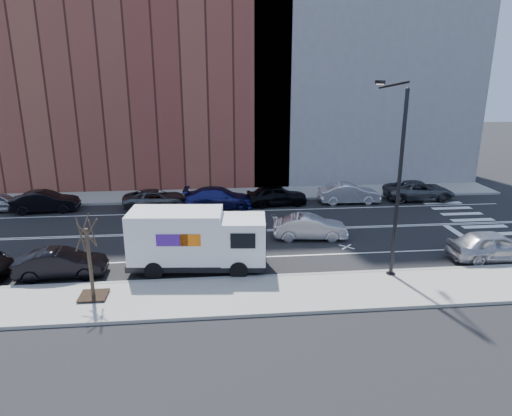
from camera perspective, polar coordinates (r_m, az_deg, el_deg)
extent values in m
plane|color=black|center=(28.94, -2.11, -2.92)|extent=(120.00, 120.00, 0.00)
cube|color=gray|center=(20.85, -0.52, -10.85)|extent=(44.00, 3.60, 0.15)
cube|color=gray|center=(37.31, -2.98, 1.71)|extent=(44.00, 3.60, 0.15)
cube|color=gray|center=(22.45, -0.94, -8.71)|extent=(44.00, 0.25, 0.17)
cube|color=gray|center=(35.58, -2.84, 0.98)|extent=(44.00, 0.25, 0.17)
cube|color=brown|center=(43.29, -14.88, 17.88)|extent=(26.00, 10.00, 22.00)
cube|color=slate|center=(45.05, 12.76, 20.51)|extent=(20.00, 10.00, 26.00)
cylinder|color=black|center=(22.24, 17.39, 2.36)|extent=(0.18, 0.18, 9.00)
cylinder|color=black|center=(23.66, 16.46, -8.01)|extent=(0.44, 0.44, 0.20)
sphere|color=black|center=(21.63, 18.43, 13.85)|extent=(0.20, 0.20, 0.20)
cylinder|color=black|center=(23.19, 16.75, 14.50)|extent=(0.11, 3.49, 0.48)
cube|color=black|center=(24.78, 15.26, 14.95)|extent=(0.25, 0.80, 0.18)
cube|color=#FFF2CC|center=(24.78, 15.24, 14.72)|extent=(0.18, 0.55, 0.03)
cube|color=black|center=(21.73, -19.64, -10.23)|extent=(1.20, 1.20, 0.04)
cylinder|color=#382B1E|center=(21.11, -20.05, -6.54)|extent=(0.16, 0.16, 3.20)
cylinder|color=#382B1E|center=(20.56, -19.76, -2.95)|extent=(0.06, 0.80, 1.44)
cylinder|color=#382B1E|center=(20.82, -20.07, -2.74)|extent=(0.81, 0.31, 1.19)
cylinder|color=#382B1E|center=(20.81, -20.87, -2.83)|extent=(0.58, 0.76, 1.50)
cylinder|color=#382B1E|center=(20.55, -21.07, -3.10)|extent=(0.47, 0.61, 1.37)
cylinder|color=#382B1E|center=(20.39, -20.38, -3.18)|extent=(0.72, 0.29, 1.13)
cube|color=black|center=(23.51, -7.41, -6.55)|extent=(6.90, 2.88, 0.32)
cube|color=silver|center=(22.90, -1.58, -3.85)|extent=(2.37, 2.52, 2.17)
cube|color=black|center=(22.79, 1.20, -3.08)|extent=(0.25, 2.00, 1.03)
cube|color=black|center=(21.68, -1.64, -4.14)|extent=(1.19, 0.15, 0.76)
cube|color=black|center=(23.90, -1.53, -2.13)|extent=(1.19, 0.15, 0.76)
cube|color=black|center=(23.31, 1.07, -6.34)|extent=(0.36, 2.17, 0.38)
cube|color=silver|center=(23.14, -9.94, -3.31)|extent=(4.75, 2.79, 2.49)
cube|color=#47198C|center=(21.96, -10.46, -4.00)|extent=(1.51, 0.16, 0.60)
cube|color=orange|center=(21.83, -8.21, -4.02)|extent=(0.97, 0.11, 0.60)
cube|color=#47198C|center=(24.22, -9.51, -1.97)|extent=(1.51, 0.16, 0.60)
cube|color=orange|center=(24.09, -7.47, -1.98)|extent=(0.97, 0.11, 0.60)
cylinder|color=black|center=(22.38, -2.17, -7.76)|extent=(0.93, 0.39, 0.91)
cylinder|color=black|center=(24.36, -2.02, -5.65)|extent=(0.93, 0.39, 0.91)
cylinder|color=black|center=(22.87, -12.62, -7.62)|extent=(0.93, 0.39, 0.91)
cylinder|color=black|center=(24.82, -11.61, -5.57)|extent=(0.93, 0.39, 0.91)
imported|color=#9C9CA1|center=(37.62, -29.25, 0.61)|extent=(4.08, 2.08, 1.33)
imported|color=black|center=(36.06, -24.82, 0.74)|extent=(4.68, 1.92, 1.51)
imported|color=#44474B|center=(34.55, -12.37, 1.13)|extent=(4.95, 2.52, 1.34)
imported|color=navy|center=(33.85, -4.61, 1.31)|extent=(5.35, 2.49, 1.51)
imported|color=black|center=(34.40, 2.60, 1.63)|extent=(4.66, 2.12, 1.55)
imported|color=silver|center=(35.64, 11.54, 1.81)|extent=(4.64, 1.68, 1.52)
imported|color=#424548|center=(38.04, 19.69, 2.08)|extent=(5.50, 2.72, 1.50)
imported|color=silver|center=(27.66, 6.77, -2.38)|extent=(4.53, 1.96, 1.45)
imported|color=black|center=(24.40, -23.18, -6.40)|extent=(4.34, 1.70, 1.41)
imported|color=#B4B4B9|center=(27.46, 27.51, -4.21)|extent=(4.76, 1.99, 1.61)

